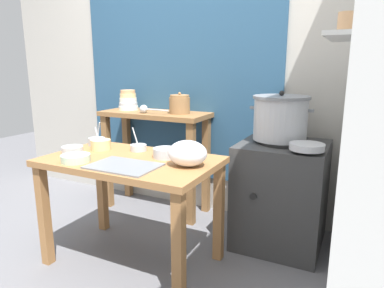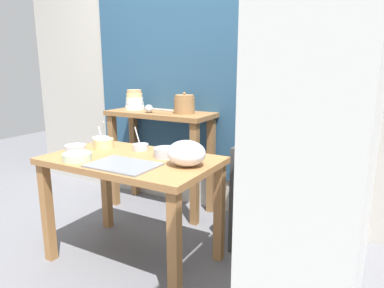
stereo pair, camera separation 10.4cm
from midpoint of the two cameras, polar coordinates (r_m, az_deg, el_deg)
name	(u,v)px [view 1 (the left image)]	position (r m, az deg, el deg)	size (l,w,h in m)	color
ground_plane	(125,258)	(2.55, -12.19, -18.00)	(9.00, 9.00, 0.00)	slate
wall_back	(204,65)	(3.08, 0.96, 12.98)	(4.40, 0.12, 2.60)	#B2ADA3
wall_right	(376,65)	(1.89, 26.70, 11.65)	(0.30, 3.20, 2.60)	white
prep_table	(131,175)	(2.27, -11.36, -5.05)	(1.10, 0.66, 0.72)	#9E6B3D
back_shelf_table	(155,137)	(3.08, -7.05, 1.21)	(0.96, 0.40, 0.90)	olive
stove_block	(281,194)	(2.61, 13.38, -8.01)	(0.60, 0.61, 0.78)	#383838
steamer_pot	(280,118)	(2.50, 13.25, 4.23)	(0.44, 0.39, 0.35)	#B7BABF
clay_pot	(180,104)	(2.91, -3.09, 6.54)	(0.17, 0.17, 0.18)	olive
bowl_stack_enamel	(128,101)	(3.22, -11.42, 6.98)	(0.18, 0.18, 0.18)	silver
ladle	(145,109)	(2.97, -8.81, 5.73)	(0.29, 0.07, 0.07)	#B7BABF
serving_tray	(124,166)	(2.06, -12.65, -3.57)	(0.40, 0.28, 0.01)	slate
plastic_bag	(188,153)	(2.01, -2.22, -1.55)	(0.23, 0.21, 0.15)	white
wide_pan	(307,147)	(2.26, 17.23, -0.42)	(0.22, 0.22, 0.04)	#B7BABF
prep_bowl_0	(72,150)	(2.43, -20.32, -0.94)	(0.14, 0.14, 0.05)	#B7BABF
prep_bowl_1	(101,144)	(2.51, -16.01, -0.03)	(0.14, 0.14, 0.16)	#E5C684
prep_bowl_2	(138,147)	(2.42, -10.13, -0.52)	(0.11, 0.11, 0.16)	#B7BABF
prep_bowl_3	(76,158)	(2.24, -19.96, -2.17)	(0.18, 0.18, 0.05)	#B7D1AD
prep_bowl_4	(165,152)	(2.21, -5.78, -1.40)	(0.16, 0.16, 0.06)	#B7BABF
prep_bowl_5	(97,141)	(2.66, -16.56, 0.46)	(0.12, 0.12, 0.18)	#B7BABF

